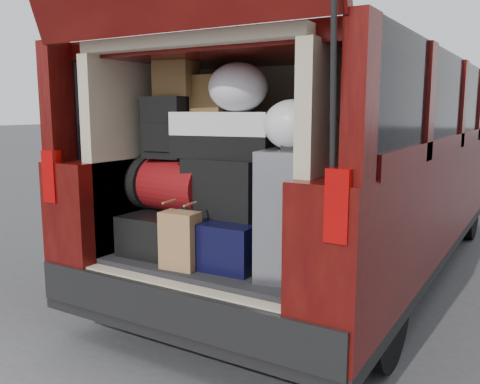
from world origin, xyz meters
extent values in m
plane|color=#39393B|center=(0.00, 0.00, 0.00)|extent=(80.00, 80.00, 0.00)
cylinder|color=black|center=(-0.82, 0.40, 0.32)|extent=(0.24, 0.64, 0.64)
cylinder|color=black|center=(0.82, 0.40, 0.32)|extent=(0.24, 0.64, 0.64)
cylinder|color=black|center=(-0.82, 3.70, 0.32)|extent=(0.24, 0.64, 0.64)
cylinder|color=black|center=(0.82, 3.70, 0.32)|extent=(0.24, 0.64, 0.64)
cube|color=black|center=(0.00, 2.08, 0.26)|extent=(1.90, 4.85, 0.08)
cube|color=#3D0507|center=(-0.79, 2.08, 0.70)|extent=(0.33, 4.85, 0.80)
cube|color=#3D0507|center=(0.79, 2.08, 0.70)|extent=(0.33, 4.85, 0.80)
cube|color=#3D0507|center=(0.00, 2.08, 1.73)|extent=(1.82, 4.46, 0.10)
cube|color=black|center=(-0.88, 1.97, 1.44)|extent=(0.12, 4.25, 0.68)
cube|color=black|center=(0.88, 1.97, 1.44)|extent=(0.12, 4.25, 0.68)
cube|color=black|center=(0.00, -0.29, 0.40)|extent=(1.86, 0.16, 0.22)
cube|color=#990505|center=(-0.86, -0.33, 1.02)|extent=(0.10, 0.06, 0.30)
cube|color=#990505|center=(0.86, -0.33, 1.02)|extent=(0.10, 0.06, 0.30)
cube|color=black|center=(0.00, 0.28, 0.52)|extent=(1.24, 1.05, 0.06)
cube|color=#B8AA8D|center=(-0.66, 0.28, 1.12)|extent=(0.08, 1.05, 1.15)
cube|color=#B8AA8D|center=(0.66, 0.28, 1.12)|extent=(0.08, 1.05, 1.15)
cube|color=#B8AA8D|center=(0.00, 0.83, 1.12)|extent=(1.34, 0.06, 1.15)
cube|color=#B8AA8D|center=(0.00, 0.28, 1.73)|extent=(1.34, 1.05, 0.06)
cylinder|color=black|center=(0.84, -0.40, 1.65)|extent=(0.02, 0.90, 0.76)
cube|color=black|center=(0.00, 0.28, 0.28)|extent=(1.24, 1.05, 0.55)
cube|color=black|center=(-0.36, 0.14, 0.67)|extent=(0.45, 0.60, 0.24)
cube|color=black|center=(0.05, 0.15, 0.68)|extent=(0.50, 0.60, 0.25)
cube|color=silver|center=(0.46, 0.08, 0.88)|extent=(0.35, 0.48, 0.65)
cube|color=#9D7147|center=(-0.09, -0.14, 0.71)|extent=(0.21, 0.14, 0.31)
cube|color=maroon|center=(-0.36, 0.16, 0.95)|extent=(0.52, 0.37, 0.32)
cube|color=black|center=(0.02, 0.15, 0.97)|extent=(0.46, 0.28, 0.33)
cube|color=black|center=(-0.40, 0.13, 1.29)|extent=(0.27, 0.18, 0.37)
cube|color=white|center=(-0.01, 0.19, 1.26)|extent=(0.61, 0.38, 0.26)
cube|color=brown|center=(-0.36, 0.19, 1.58)|extent=(0.25, 0.22, 0.20)
cube|color=brown|center=(-0.16, 0.27, 1.49)|extent=(0.22, 0.18, 0.21)
ellipsoid|color=silver|center=(0.08, 0.17, 1.52)|extent=(0.37, 0.36, 0.27)
ellipsoid|color=silver|center=(0.47, 0.06, 1.32)|extent=(0.29, 0.27, 0.25)
camera|label=1|loc=(1.56, -2.23, 1.40)|focal=38.00mm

